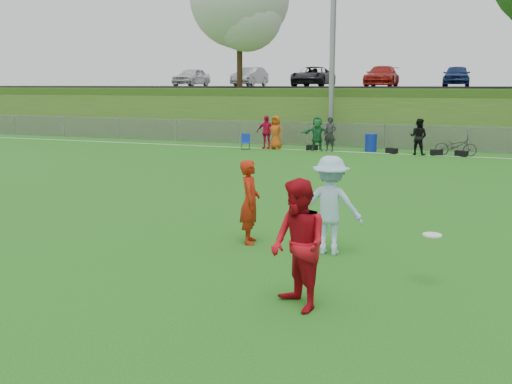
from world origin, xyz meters
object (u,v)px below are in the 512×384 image
at_px(player_blue, 330,205).
at_px(bicycle, 456,146).
at_px(frisbee, 432,235).
at_px(player_red_left, 250,202).
at_px(recycling_bin, 371,143).
at_px(player_red_center, 298,245).

bearing_deg(player_blue, bicycle, -99.84).
relative_size(frisbee, bicycle, 0.17).
distance_m(player_blue, bicycle, 17.17).
distance_m(player_red_left, recycling_bin, 17.44).
xyz_separation_m(player_red_center, bicycle, (1.68, 19.96, -0.49)).
bearing_deg(bicycle, recycling_bin, 81.56).
bearing_deg(player_red_left, frisbee, -127.36).
relative_size(player_blue, frisbee, 6.22).
height_order(player_blue, bicycle, player_blue).
distance_m(player_blue, recycling_bin, 17.71).
bearing_deg(recycling_bin, player_red_left, -88.85).
height_order(frisbee, bicycle, bicycle).
height_order(player_red_center, player_blue, player_red_center).
relative_size(player_red_left, bicycle, 0.95).
relative_size(player_red_left, player_red_center, 0.90).
height_order(player_red_left, frisbee, player_red_left).
xyz_separation_m(player_red_left, player_blue, (1.73, -0.16, 0.09)).
xyz_separation_m(player_red_center, player_blue, (-0.21, 2.91, -0.01)).
height_order(player_red_center, frisbee, player_red_center).
relative_size(player_red_left, frisbee, 5.66).
xyz_separation_m(recycling_bin, bicycle, (3.97, -0.53, 0.05)).
distance_m(player_red_left, bicycle, 17.29).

